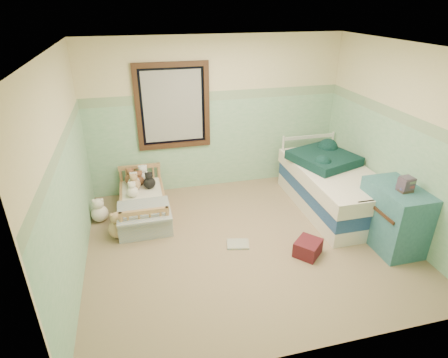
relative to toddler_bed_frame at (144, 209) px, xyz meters
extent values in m
cube|color=gray|center=(1.31, -1.05, -0.10)|extent=(4.20, 3.60, 0.02)
cube|color=white|center=(1.31, -1.05, 2.42)|extent=(4.20, 3.60, 0.02)
cube|color=beige|center=(1.31, 0.75, 1.16)|extent=(4.20, 0.04, 2.50)
cube|color=beige|center=(1.31, -2.85, 1.16)|extent=(4.20, 0.04, 2.50)
cube|color=beige|center=(-0.79, -1.05, 1.16)|extent=(0.04, 3.60, 2.50)
cube|color=beige|center=(3.41, -1.05, 1.16)|extent=(0.04, 3.60, 2.50)
cube|color=#73AE83|center=(1.31, 0.74, 0.66)|extent=(4.20, 0.01, 1.50)
cube|color=#457B50|center=(1.31, 0.74, 1.49)|extent=(4.20, 0.01, 0.15)
cube|color=#442717|center=(0.61, 0.71, 1.36)|extent=(1.16, 0.06, 1.36)
cube|color=beige|center=(0.61, 0.72, 1.36)|extent=(0.92, 0.01, 1.12)
cube|color=#976A49|center=(0.00, 0.00, 0.00)|extent=(0.67, 1.34, 0.17)
cube|color=white|center=(0.00, 0.00, 0.15)|extent=(0.61, 1.28, 0.12)
cube|color=#597BAD|center=(0.00, -0.42, 0.22)|extent=(0.73, 0.67, 0.03)
sphere|color=brown|center=(-0.15, 0.50, 0.30)|extent=(0.19, 0.19, 0.19)
sphere|color=white|center=(0.05, 0.50, 0.31)|extent=(0.21, 0.21, 0.21)
sphere|color=tan|center=(-0.10, 0.28, 0.30)|extent=(0.19, 0.19, 0.19)
sphere|color=black|center=(0.13, 0.28, 0.30)|extent=(0.19, 0.19, 0.19)
sphere|color=white|center=(-0.64, -0.03, 0.04)|extent=(0.25, 0.25, 0.25)
sphere|color=tan|center=(-0.37, -0.52, 0.05)|extent=(0.26, 0.26, 0.26)
cube|color=white|center=(2.86, -0.51, 0.02)|extent=(0.98, 1.96, 0.22)
cube|color=navy|center=(2.86, -0.51, 0.24)|extent=(0.98, 1.96, 0.22)
cube|color=white|center=(2.86, -0.51, 0.46)|extent=(1.02, 2.00, 0.22)
cube|color=black|center=(2.81, -0.21, 0.64)|extent=(1.07, 1.10, 0.14)
cube|color=#2B5C6A|center=(3.14, -1.56, 0.34)|extent=(0.53, 0.85, 0.85)
cube|color=brown|center=(3.14, -1.64, 0.85)|extent=(0.19, 0.16, 0.17)
cube|color=maroon|center=(1.99, -1.51, 0.02)|extent=(0.43, 0.43, 0.20)
cube|color=gold|center=(1.18, -1.10, -0.07)|extent=(0.33, 0.28, 0.03)
sphere|color=white|center=(-0.10, 0.36, 0.30)|extent=(0.18, 0.18, 0.18)
sphere|color=brown|center=(-0.02, 0.43, 0.29)|extent=(0.17, 0.17, 0.17)
sphere|color=white|center=(-0.13, 0.06, 0.29)|extent=(0.17, 0.17, 0.17)
camera|label=1|loc=(0.02, -4.97, 2.89)|focal=29.52mm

